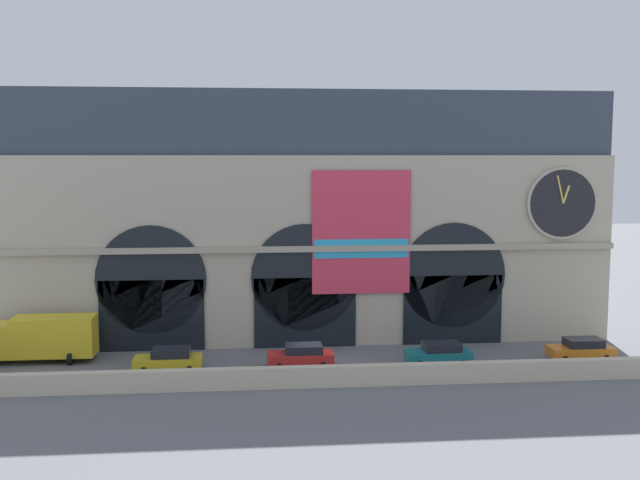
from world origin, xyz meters
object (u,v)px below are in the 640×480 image
at_px(car_mideast, 439,353).
at_px(car_east, 581,349).
at_px(car_center, 301,356).
at_px(car_midwest, 169,359).
at_px(box_truck_west, 41,337).

distance_m(car_mideast, car_east, 10.05).
xyz_separation_m(car_center, car_east, (19.36, -0.14, 0.00)).
distance_m(car_midwest, car_east, 28.06).
height_order(car_center, car_mideast, same).
bearing_deg(car_center, car_midwest, -179.06).
bearing_deg(car_center, car_mideast, -1.99).
height_order(box_truck_west, car_east, box_truck_west).
xyz_separation_m(car_mideast, car_east, (10.05, 0.18, 0.00)).
bearing_deg(box_truck_west, car_midwest, -19.79).
xyz_separation_m(car_midwest, car_center, (8.70, 0.14, 0.00)).
bearing_deg(car_east, car_midwest, -180.00).
height_order(box_truck_west, car_mideast, box_truck_west).
relative_size(box_truck_west, car_east, 1.70).
relative_size(box_truck_west, car_midwest, 1.70).
bearing_deg(car_midwest, car_mideast, -0.58).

